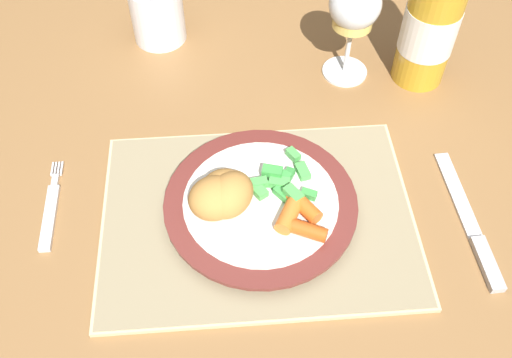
{
  "coord_description": "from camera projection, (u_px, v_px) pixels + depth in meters",
  "views": [
    {
      "loc": [
        0.01,
        -0.62,
        1.32
      ],
      "look_at": [
        0.04,
        -0.2,
        0.78
      ],
      "focal_mm": 40.0,
      "sensor_mm": 36.0,
      "label": 1
    }
  ],
  "objects": [
    {
      "name": "placemat",
      "position": [
        258.0,
        217.0,
        0.69
      ],
      "size": [
        0.38,
        0.28,
        0.01
      ],
      "color": "#CCB789",
      "rests_on": "dining_table"
    },
    {
      "name": "dinner_plate",
      "position": [
        261.0,
        205.0,
        0.69
      ],
      "size": [
        0.23,
        0.23,
        0.02
      ],
      "color": "white",
      "rests_on": "placemat"
    },
    {
      "name": "breaded_croquettes",
      "position": [
        224.0,
        194.0,
        0.66
      ],
      "size": [
        0.1,
        0.09,
        0.05
      ],
      "color": "#B77F3D",
      "rests_on": "dinner_plate"
    },
    {
      "name": "wine_glass",
      "position": [
        354.0,
        10.0,
        0.77
      ],
      "size": [
        0.07,
        0.07,
        0.16
      ],
      "color": "silver",
      "rests_on": "dining_table"
    },
    {
      "name": "table_knife",
      "position": [
        472.0,
        229.0,
        0.68
      ],
      "size": [
        0.03,
        0.2,
        0.01
      ],
      "color": "silver",
      "rests_on": "dining_table"
    },
    {
      "name": "green_beans_pile",
      "position": [
        282.0,
        181.0,
        0.69
      ],
      "size": [
        0.08,
        0.09,
        0.02
      ],
      "color": "#338438",
      "rests_on": "dinner_plate"
    },
    {
      "name": "drinking_cup",
      "position": [
        157.0,
        12.0,
        0.88
      ],
      "size": [
        0.08,
        0.08,
        0.09
      ],
      "color": "white",
      "rests_on": "dining_table"
    },
    {
      "name": "glazed_carrots",
      "position": [
        299.0,
        216.0,
        0.66
      ],
      "size": [
        0.06,
        0.07,
        0.02
      ],
      "color": "orange",
      "rests_on": "dinner_plate"
    },
    {
      "name": "bottle",
      "position": [
        434.0,
        11.0,
        0.77
      ],
      "size": [
        0.08,
        0.08,
        0.31
      ],
      "color": "gold",
      "rests_on": "dining_table"
    },
    {
      "name": "dining_table",
      "position": [
        221.0,
        126.0,
        0.9
      ],
      "size": [
        1.4,
        1.02,
        0.74
      ],
      "color": "olive",
      "rests_on": "ground"
    },
    {
      "name": "fork",
      "position": [
        51.0,
        211.0,
        0.7
      ],
      "size": [
        0.02,
        0.14,
        0.01
      ],
      "color": "silver",
      "rests_on": "dining_table"
    },
    {
      "name": "ground_plane",
      "position": [
        234.0,
        308.0,
        1.42
      ],
      "size": [
        6.0,
        6.0,
        0.0
      ],
      "primitive_type": "plane",
      "color": "#4C4238"
    }
  ]
}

